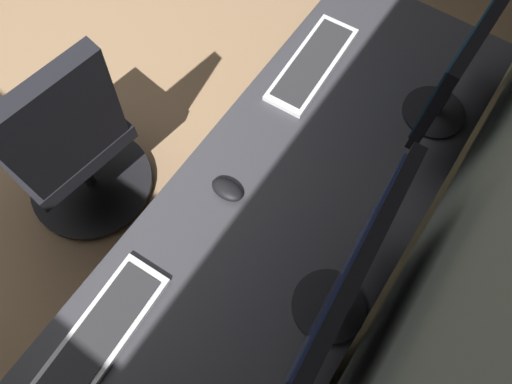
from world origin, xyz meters
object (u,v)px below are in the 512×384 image
(keyboard_spare, at_px, (101,334))
(drawer_pedestal, at_px, (230,335))
(mouse_main, at_px, (227,189))
(monitor_primary, at_px, (464,61))
(office_chair, at_px, (69,148))
(keyboard_main, at_px, (312,64))
(monitor_secondary, at_px, (344,283))

(keyboard_spare, bearing_deg, drawer_pedestal, 132.32)
(keyboard_spare, xyz_separation_m, mouse_main, (-0.52, 0.03, 0.01))
(monitor_primary, bearing_deg, office_chair, -56.91)
(keyboard_spare, xyz_separation_m, office_chair, (-0.42, -0.66, -0.28))
(mouse_main, bearing_deg, keyboard_spare, -3.62)
(drawer_pedestal, bearing_deg, keyboard_spare, -47.68)
(keyboard_main, height_order, keyboard_spare, same)
(monitor_secondary, distance_m, keyboard_spare, 0.65)
(monitor_secondary, xyz_separation_m, office_chair, (-0.02, -1.11, -0.54))
(monitor_secondary, height_order, keyboard_spare, monitor_secondary)
(keyboard_main, distance_m, keyboard_spare, 1.07)
(keyboard_spare, bearing_deg, keyboard_main, -179.74)
(monitor_primary, xyz_separation_m, keyboard_main, (0.06, -0.42, -0.24))
(monitor_primary, distance_m, keyboard_spare, 1.22)
(drawer_pedestal, relative_size, monitor_primary, 1.44)
(monitor_secondary, height_order, mouse_main, monitor_secondary)
(drawer_pedestal, distance_m, office_chair, 0.92)
(office_chair, bearing_deg, mouse_main, 98.15)
(keyboard_main, height_order, office_chair, office_chair)
(keyboard_main, relative_size, mouse_main, 4.09)
(keyboard_spare, bearing_deg, office_chair, -122.66)
(keyboard_spare, bearing_deg, mouse_main, 176.38)
(monitor_secondary, bearing_deg, mouse_main, -106.24)
(monitor_secondary, distance_m, mouse_main, 0.50)
(keyboard_main, bearing_deg, monitor_secondary, 34.38)
(keyboard_main, xyz_separation_m, office_chair, (0.64, -0.65, -0.28))
(drawer_pedestal, xyz_separation_m, keyboard_main, (-0.85, -0.24, 0.39))
(monitor_secondary, height_order, keyboard_main, monitor_secondary)
(keyboard_spare, bearing_deg, monitor_secondary, 131.31)
(monitor_primary, height_order, office_chair, monitor_primary)
(keyboard_main, xyz_separation_m, mouse_main, (0.55, 0.04, 0.01))
(drawer_pedestal, xyz_separation_m, mouse_main, (-0.30, -0.20, 0.40))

